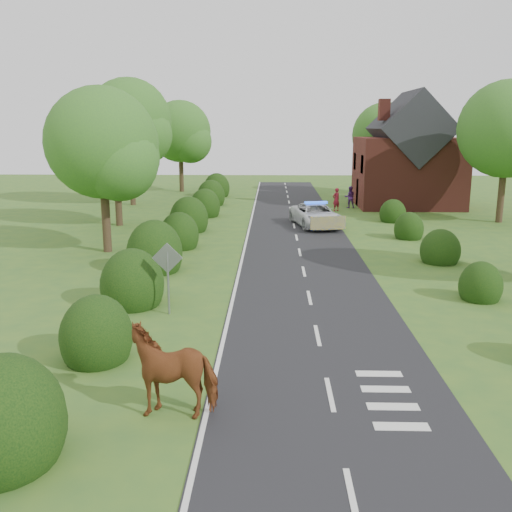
{
  "coord_description": "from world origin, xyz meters",
  "views": [
    {
      "loc": [
        -1.43,
        -16.8,
        6.38
      ],
      "look_at": [
        -2.07,
        5.45,
        1.3
      ],
      "focal_mm": 40.0,
      "sensor_mm": 36.0,
      "label": 1
    }
  ],
  "objects_px": {
    "pedestrian_red": "(336,200)",
    "pedestrian_purple": "(350,197)",
    "road_sign": "(168,268)",
    "police_van": "(316,215)",
    "cow": "(174,374)"
  },
  "relations": [
    {
      "from": "pedestrian_red",
      "to": "road_sign",
      "type": "bearing_deg",
      "value": 36.21
    },
    {
      "from": "road_sign",
      "to": "police_van",
      "type": "xyz_separation_m",
      "value": [
        6.4,
        17.96,
        -0.91
      ]
    },
    {
      "from": "police_van",
      "to": "pedestrian_purple",
      "type": "xyz_separation_m",
      "value": [
        3.35,
        8.77,
        0.12
      ]
    },
    {
      "from": "pedestrian_red",
      "to": "pedestrian_purple",
      "type": "bearing_deg",
      "value": -160.93
    },
    {
      "from": "road_sign",
      "to": "pedestrian_red",
      "type": "height_order",
      "value": "road_sign"
    },
    {
      "from": "road_sign",
      "to": "pedestrian_red",
      "type": "bearing_deg",
      "value": 71.25
    },
    {
      "from": "road_sign",
      "to": "pedestrian_purple",
      "type": "xyz_separation_m",
      "value": [
        9.75,
        26.73,
        -0.79
      ]
    },
    {
      "from": "cow",
      "to": "pedestrian_purple",
      "type": "bearing_deg",
      "value": 164.01
    },
    {
      "from": "cow",
      "to": "pedestrian_purple",
      "type": "height_order",
      "value": "pedestrian_purple"
    },
    {
      "from": "cow",
      "to": "road_sign",
      "type": "bearing_deg",
      "value": -170.62
    },
    {
      "from": "pedestrian_red",
      "to": "pedestrian_purple",
      "type": "distance_m",
      "value": 2.16
    },
    {
      "from": "police_van",
      "to": "pedestrian_purple",
      "type": "bearing_deg",
      "value": 57.13
    },
    {
      "from": "cow",
      "to": "pedestrian_red",
      "type": "bearing_deg",
      "value": 165.43
    },
    {
      "from": "police_van",
      "to": "pedestrian_red",
      "type": "distance_m",
      "value": 7.32
    },
    {
      "from": "pedestrian_purple",
      "to": "road_sign",
      "type": "bearing_deg",
      "value": 66.69
    }
  ]
}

